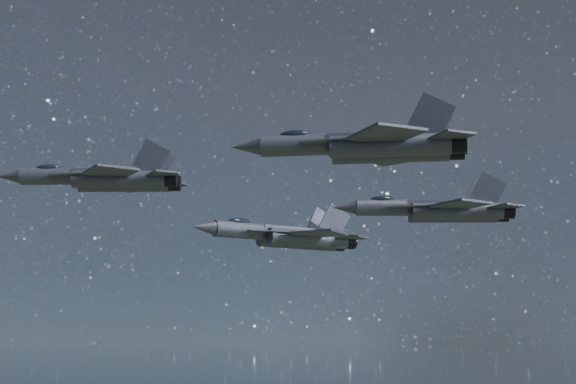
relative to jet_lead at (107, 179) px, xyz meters
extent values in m
cylinder|color=#373945|center=(-3.71, 0.92, 0.20)|extent=(6.86, 2.99, 1.42)
cone|color=#373945|center=(-7.93, 1.97, 0.20)|extent=(2.42, 1.76, 1.27)
ellipsoid|color=#19212D|center=(-4.76, 1.18, 0.88)|extent=(2.33, 1.44, 0.70)
cube|color=#373945|center=(0.87, -0.22, 0.16)|extent=(7.55, 3.11, 1.18)
cylinder|color=#373945|center=(1.01, -1.18, -0.25)|extent=(7.74, 3.21, 1.42)
cylinder|color=#373945|center=(1.44, 0.58, -0.25)|extent=(7.74, 3.21, 1.42)
cylinder|color=black|center=(5.06, -2.19, -0.25)|extent=(1.46, 1.55, 1.31)
cylinder|color=black|center=(5.50, -0.43, -0.25)|extent=(1.46, 1.55, 1.31)
cube|color=#373945|center=(-2.41, -0.66, 0.09)|extent=(4.70, 2.89, 0.11)
cube|color=#373945|center=(-1.83, 1.71, 0.09)|extent=(4.76, 1.24, 0.11)
cube|color=#373945|center=(0.31, -3.25, -0.07)|extent=(4.49, 4.78, 0.18)
cube|color=#373945|center=(1.79, 2.73, -0.07)|extent=(5.20, 5.19, 0.18)
cube|color=#373945|center=(4.42, -3.25, -0.07)|extent=(2.63, 2.76, 0.14)
cube|color=#373945|center=(5.43, 0.80, -0.07)|extent=(3.08, 3.08, 0.14)
cube|color=#373945|center=(3.51, -2.04, 1.47)|extent=(3.03, 1.14, 3.23)
cube|color=#373945|center=(4.05, 0.16, 1.47)|extent=(3.14, 0.65, 3.23)
cylinder|color=#373945|center=(15.06, 15.61, -1.81)|extent=(8.53, 4.06, 1.76)
cone|color=#373945|center=(9.85, 14.07, -1.81)|extent=(3.05, 2.29, 1.58)
ellipsoid|color=#19212D|center=(13.76, 15.22, -0.96)|extent=(2.92, 1.90, 0.87)
cube|color=#373945|center=(20.70, 17.27, -1.86)|extent=(9.37, 4.25, 1.47)
cylinder|color=#373945|center=(21.45, 16.32, -2.37)|extent=(9.61, 4.38, 1.76)
cylinder|color=#373945|center=(20.81, 18.48, -2.37)|extent=(9.61, 4.38, 1.76)
cylinder|color=black|center=(26.44, 17.79, -2.37)|extent=(1.87, 1.98, 1.63)
cylinder|color=black|center=(25.80, 19.96, -2.37)|extent=(1.87, 1.98, 1.63)
cube|color=#373945|center=(17.44, 14.72, -1.94)|extent=(5.97, 1.80, 0.14)
cube|color=#373945|center=(16.58, 17.65, -1.94)|extent=(5.79, 3.81, 0.14)
cube|color=#373945|center=(22.01, 13.65, -2.15)|extent=(6.49, 6.44, 0.23)
cube|color=#373945|center=(19.83, 21.02, -2.15)|extent=(5.44, 5.84, 0.23)
cube|color=#373945|center=(26.43, 16.25, -2.15)|extent=(3.84, 3.83, 0.17)
cube|color=#373945|center=(24.95, 21.24, -2.15)|extent=(3.19, 3.36, 0.17)
cube|color=#373945|center=(24.68, 16.97, -0.22)|extent=(3.89, 0.98, 4.03)
cube|color=#373945|center=(23.88, 19.68, -0.22)|extent=(3.73, 1.59, 4.03)
cylinder|color=#373945|center=(12.51, -19.80, -1.24)|extent=(6.48, 3.55, 1.35)
cone|color=#373945|center=(8.62, -18.32, -1.24)|extent=(2.38, 1.87, 1.21)
ellipsoid|color=#19212D|center=(11.53, -19.43, -0.59)|extent=(2.25, 1.58, 0.67)
cube|color=#373945|center=(16.72, -21.40, -1.28)|extent=(7.10, 3.74, 1.13)
cylinder|color=#373945|center=(16.73, -22.34, -1.67)|extent=(7.29, 3.85, 1.35)
cylinder|color=#373945|center=(17.35, -20.72, -1.67)|extent=(7.29, 3.85, 1.35)
cylinder|color=black|center=(20.46, -23.76, -1.67)|extent=(1.50, 1.57, 1.25)
cylinder|color=black|center=(21.08, -22.14, -1.67)|extent=(1.50, 1.57, 1.25)
cube|color=#373945|center=(13.55, -21.45, -1.34)|extent=(4.33, 3.19, 0.10)
cube|color=#373945|center=(14.38, -19.26, -1.34)|extent=(4.60, 1.71, 0.10)
cube|color=#373945|center=(15.83, -24.22, -1.50)|extent=(3.95, 4.29, 0.17)
cube|color=#373945|center=(17.93, -18.71, -1.50)|extent=(4.96, 4.88, 0.17)
cube|color=#373945|center=(19.73, -24.69, -1.50)|extent=(2.31, 2.46, 0.13)
cube|color=#373945|center=(21.15, -20.96, -1.50)|extent=(2.94, 2.91, 0.13)
cube|color=#373945|center=(19.01, -23.43, -0.03)|extent=(2.78, 1.42, 3.09)
cube|color=#373945|center=(19.78, -21.41, -0.03)|extent=(2.94, 0.97, 3.09)
cylinder|color=#373945|center=(25.07, -0.97, -1.66)|extent=(7.10, 2.99, 1.46)
cone|color=#373945|center=(20.68, 0.05, -1.66)|extent=(2.49, 1.79, 1.31)
ellipsoid|color=#19212D|center=(23.97, -0.71, -0.96)|extent=(2.40, 1.46, 0.72)
cube|color=#373945|center=(29.83, -2.06, -1.71)|extent=(7.82, 3.10, 1.22)
cylinder|color=#373945|center=(29.98, -3.06, -2.13)|extent=(8.01, 3.20, 1.46)
cylinder|color=#373945|center=(30.40, -1.23, -2.13)|extent=(8.01, 3.20, 1.46)
cylinder|color=black|center=(34.19, -4.03, -2.13)|extent=(1.49, 1.59, 1.35)
cylinder|color=black|center=(34.61, -2.20, -2.13)|extent=(1.49, 1.59, 1.35)
cube|color=#373945|center=(26.43, -2.58, -1.78)|extent=(4.88, 2.93, 0.11)
cube|color=#373945|center=(27.00, -0.11, -1.78)|extent=(4.91, 1.20, 0.11)
cube|color=#373945|center=(29.29, -5.22, -1.95)|extent=(4.69, 4.98, 0.19)
cube|color=#373945|center=(30.73, 1.00, -1.95)|extent=(5.38, 5.38, 0.19)
cube|color=#373945|center=(33.55, -5.14, -1.95)|extent=(2.75, 2.88, 0.14)
cube|color=#373945|center=(34.52, -0.93, -1.95)|extent=(3.18, 3.19, 0.14)
cube|color=#373945|center=(32.58, -3.90, -0.35)|extent=(3.15, 1.13, 3.34)
cube|color=#373945|center=(33.11, -1.62, -0.35)|extent=(3.26, 0.62, 3.34)
camera|label=1|loc=(0.11, -67.00, -13.48)|focal=50.00mm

